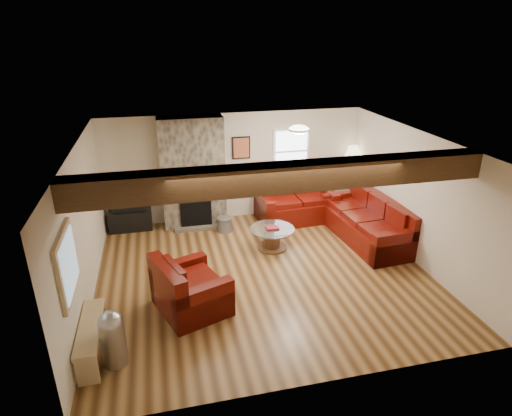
{
  "coord_description": "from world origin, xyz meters",
  "views": [
    {
      "loc": [
        -1.71,
        -6.65,
        4.22
      ],
      "look_at": [
        -0.05,
        0.4,
        1.17
      ],
      "focal_mm": 30.0,
      "sensor_mm": 36.0,
      "label": 1
    }
  ],
  "objects": [
    {
      "name": "hatch_window",
      "position": [
        -2.96,
        -1.5,
        1.45
      ],
      "size": [
        0.08,
        1.0,
        0.9
      ],
      "primitive_type": null,
      "color": "tan",
      "rests_on": "room"
    },
    {
      "name": "back_window",
      "position": [
        1.35,
        2.71,
        1.55
      ],
      "size": [
        0.9,
        0.08,
        1.1
      ],
      "primitive_type": null,
      "color": "white",
      "rests_on": "room"
    },
    {
      "name": "pedal_bin",
      "position": [
        -2.52,
        -1.77,
        0.41
      ],
      "size": [
        0.42,
        0.42,
        0.83
      ],
      "primitive_type": null,
      "rotation": [
        0.0,
        0.0,
        -0.34
      ],
      "color": "#A8A8AD",
      "rests_on": "floor"
    },
    {
      "name": "coal_bucket",
      "position": [
        -0.4,
        1.98,
        0.17
      ],
      "size": [
        0.35,
        0.35,
        0.33
      ],
      "primitive_type": null,
      "color": "slate",
      "rests_on": "floor"
    },
    {
      "name": "artwork_back",
      "position": [
        0.15,
        2.71,
        1.7
      ],
      "size": [
        0.42,
        0.06,
        0.52
      ],
      "primitive_type": null,
      "color": "black",
      "rests_on": "room"
    },
    {
      "name": "chimney_breast",
      "position": [
        -1.0,
        2.49,
        1.22
      ],
      "size": [
        1.4,
        0.67,
        2.5
      ],
      "color": "#38342B",
      "rests_on": "floor"
    },
    {
      "name": "artwork_right",
      "position": [
        2.96,
        0.3,
        1.75
      ],
      "size": [
        0.06,
        0.55,
        0.42
      ],
      "primitive_type": null,
      "color": "black",
      "rests_on": "room"
    },
    {
      "name": "sofa_three",
      "position": [
        2.48,
        0.89,
        0.46
      ],
      "size": [
        1.19,
        2.47,
        0.93
      ],
      "primitive_type": null,
      "rotation": [
        0.0,
        0.0,
        -1.49
      ],
      "color": "#400804",
      "rests_on": "floor"
    },
    {
      "name": "room",
      "position": [
        0.0,
        0.0,
        1.25
      ],
      "size": [
        8.0,
        8.0,
        8.0
      ],
      "color": "#4E3014",
      "rests_on": "ground"
    },
    {
      "name": "ceiling_dome",
      "position": [
        0.9,
        0.9,
        2.44
      ],
      "size": [
        0.4,
        0.4,
        0.18
      ],
      "primitive_type": null,
      "color": "white",
      "rests_on": "room"
    },
    {
      "name": "armchair_red",
      "position": [
        -1.39,
        -0.76,
        0.45
      ],
      "size": [
        1.3,
        1.39,
        0.9
      ],
      "primitive_type": null,
      "rotation": [
        0.0,
        0.0,
        1.92
      ],
      "color": "#400804",
      "rests_on": "floor"
    },
    {
      "name": "loveseat",
      "position": [
        1.36,
        2.23,
        0.48
      ],
      "size": [
        1.84,
        1.13,
        0.95
      ],
      "primitive_type": null,
      "rotation": [
        0.0,
        0.0,
        0.06
      ],
      "color": "#400804",
      "rests_on": "floor"
    },
    {
      "name": "coffee_table",
      "position": [
        0.42,
        0.94,
        0.23
      ],
      "size": [
        0.92,
        0.92,
        0.48
      ],
      "color": "#4C2F18",
      "rests_on": "floor"
    },
    {
      "name": "tv_cabinet",
      "position": [
        -2.45,
        2.53,
        0.23
      ],
      "size": [
        0.93,
        0.37,
        0.47
      ],
      "primitive_type": "cube",
      "color": "black",
      "rests_on": "floor"
    },
    {
      "name": "oak_beam",
      "position": [
        0.0,
        -1.25,
        2.31
      ],
      "size": [
        6.0,
        0.36,
        0.38
      ],
      "primitive_type": "cube",
      "color": "#371D10",
      "rests_on": "room"
    },
    {
      "name": "television",
      "position": [
        -2.45,
        2.53,
        0.68
      ],
      "size": [
        0.75,
        0.1,
        0.43
      ],
      "primitive_type": "imported",
      "color": "black",
      "rests_on": "tv_cabinet"
    },
    {
      "name": "floor_lamp",
      "position": [
        2.8,
        2.41,
        1.42
      ],
      "size": [
        0.43,
        0.43,
        1.66
      ],
      "color": "#AC8047",
      "rests_on": "floor"
    },
    {
      "name": "pine_bench",
      "position": [
        -2.83,
        -1.51,
        0.24
      ],
      "size": [
        0.3,
        1.27,
        0.48
      ],
      "primitive_type": null,
      "color": "tan",
      "rests_on": "floor"
    }
  ]
}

